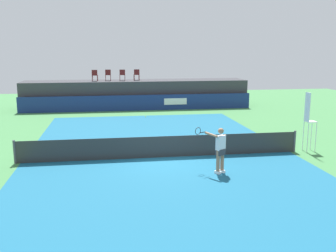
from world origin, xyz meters
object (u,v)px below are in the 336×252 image
object	(u,v)px
spectator_chair_left	(108,74)
tennis_ball	(145,117)
umpire_chair	(309,118)
net_post_near	(15,152)
tennis_player	(220,149)
spectator_chair_center	(122,74)
spectator_chair_right	(137,74)
spectator_chair_far_left	(95,75)
net_post_far	(295,141)

from	to	relation	value
spectator_chair_left	tennis_ball	world-z (taller)	spectator_chair_left
umpire_chair	net_post_near	bearing A→B (deg)	179.99
umpire_chair	tennis_player	distance (m)	5.58
spectator_chair_center	spectator_chair_right	size ratio (longest dim) A/B	1.00
spectator_chair_center	spectator_chair_right	world-z (taller)	same
spectator_chair_far_left	tennis_ball	size ratio (longest dim) A/B	13.06
tennis_player	spectator_chair_center	bearing A→B (deg)	99.47
spectator_chair_far_left	umpire_chair	world-z (taller)	spectator_chair_far_left
spectator_chair_far_left	spectator_chair_left	bearing A→B (deg)	16.67
umpire_chair	net_post_near	distance (m)	13.06
spectator_chair_left	net_post_near	world-z (taller)	spectator_chair_left
net_post_near	tennis_ball	xyz separation A→B (m)	(6.46, 10.39, -0.46)
spectator_chair_center	tennis_player	size ratio (longest dim) A/B	0.50
spectator_chair_center	spectator_chair_right	distance (m)	1.17
spectator_chair_right	spectator_chair_left	bearing A→B (deg)	179.62
spectator_chair_left	net_post_near	bearing A→B (deg)	-104.35
spectator_chair_center	umpire_chair	xyz separation A→B (m)	(7.92, -15.31, -1.11)
spectator_chair_left	tennis_ball	size ratio (longest dim) A/B	13.06
umpire_chair	net_post_far	size ratio (longest dim) A/B	2.76
spectator_chair_left	spectator_chair_right	xyz separation A→B (m)	(2.31, -0.02, 0.00)
spectator_chair_left	tennis_player	bearing A→B (deg)	-77.09
spectator_chair_left	net_post_far	size ratio (longest dim) A/B	0.89
net_post_far	spectator_chair_right	bearing A→B (deg)	111.69
spectator_chair_center	tennis_player	world-z (taller)	spectator_chair_center
spectator_chair_far_left	tennis_player	size ratio (longest dim) A/B	0.50
umpire_chair	net_post_near	world-z (taller)	umpire_chair
spectator_chair_center	net_post_near	bearing A→B (deg)	-108.42
tennis_ball	net_post_near	bearing A→B (deg)	-121.89
spectator_chair_far_left	tennis_player	xyz separation A→B (m)	(5.16, -17.64, -1.73)
spectator_chair_far_left	tennis_player	bearing A→B (deg)	-73.70
tennis_player	spectator_chair_left	bearing A→B (deg)	102.91
spectator_chair_right	net_post_far	xyz separation A→B (m)	(6.14, -15.43, -2.19)
spectator_chair_right	net_post_near	size ratio (longest dim) A/B	0.89
net_post_near	net_post_far	distance (m)	12.40
umpire_chair	net_post_far	world-z (taller)	umpire_chair
spectator_chair_center	spectator_chair_far_left	bearing A→B (deg)	-175.62
spectator_chair_far_left	net_post_far	xyz separation A→B (m)	(9.49, -15.14, -2.19)
spectator_chair_right	net_post_far	world-z (taller)	spectator_chair_right
net_post_near	tennis_ball	bearing A→B (deg)	58.11
spectator_chair_far_left	spectator_chair_right	distance (m)	3.36
spectator_chair_center	umpire_chair	size ratio (longest dim) A/B	0.32
spectator_chair_right	tennis_ball	xyz separation A→B (m)	(0.20, -5.04, -2.66)
spectator_chair_far_left	net_post_near	xyz separation A→B (m)	(-2.91, -15.14, -2.19)
spectator_chair_right	net_post_near	bearing A→B (deg)	-112.08
spectator_chair_right	tennis_player	world-z (taller)	spectator_chair_right
spectator_chair_left	spectator_chair_right	distance (m)	2.31
spectator_chair_left	net_post_near	distance (m)	16.10
tennis_ball	net_post_far	bearing A→B (deg)	-60.26
umpire_chair	net_post_far	xyz separation A→B (m)	(-0.62, 0.00, -1.09)
spectator_chair_left	tennis_ball	distance (m)	6.24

